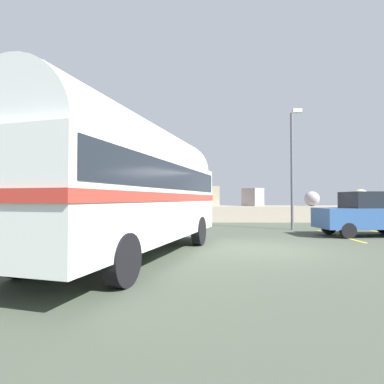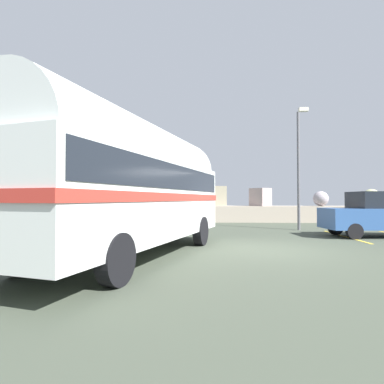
{
  "view_description": "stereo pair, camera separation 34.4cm",
  "coord_description": "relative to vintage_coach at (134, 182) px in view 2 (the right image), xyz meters",
  "views": [
    {
      "loc": [
        -2.17,
        -9.77,
        1.58
      ],
      "look_at": [
        -2.27,
        -0.89,
        1.78
      ],
      "focal_mm": 29.22,
      "sensor_mm": 36.0,
      "label": 1
    },
    {
      "loc": [
        -1.83,
        -9.76,
        1.58
      ],
      "look_at": [
        -2.27,
        -0.89,
        1.78
      ],
      "focal_mm": 29.22,
      "sensor_mm": 36.0,
      "label": 2
    }
  ],
  "objects": [
    {
      "name": "ground",
      "position": [
        3.82,
        1.43,
        -2.04
      ],
      "size": [
        32.0,
        26.0,
        0.02
      ],
      "color": "#3E4538"
    },
    {
      "name": "breakwater",
      "position": [
        3.64,
        13.25,
        -1.31
      ],
      "size": [
        31.36,
        2.23,
        2.47
      ],
      "color": "#AA9D8C",
      "rests_on": "ground"
    },
    {
      "name": "vintage_coach",
      "position": [
        0.0,
        0.0,
        0.0
      ],
      "size": [
        4.64,
        8.91,
        3.7
      ],
      "rotation": [
        0.0,
        0.0,
        -0.27
      ],
      "color": "black",
      "rests_on": "ground"
    },
    {
      "name": "parked_car_nearest",
      "position": [
        8.94,
        4.87,
        -1.08
      ],
      "size": [
        4.21,
        1.98,
        1.86
      ],
      "rotation": [
        0.0,
        0.0,
        1.64
      ],
      "color": "black",
      "rests_on": "ground"
    },
    {
      "name": "lamp_post",
      "position": [
        6.57,
        7.47,
        1.34
      ],
      "size": [
        0.44,
        0.94,
        5.98
      ],
      "color": "#5B5B60",
      "rests_on": "ground"
    }
  ]
}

